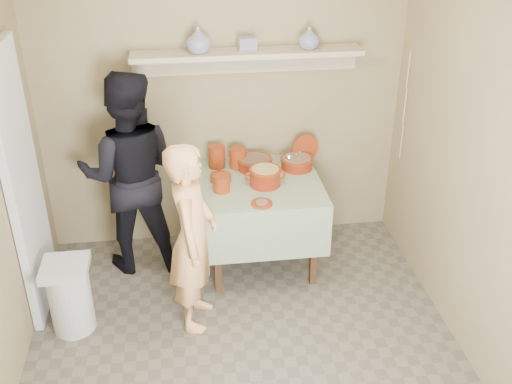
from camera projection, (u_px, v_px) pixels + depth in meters
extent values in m
plane|color=#615A4C|center=(249.00, 371.00, 4.00)|extent=(3.50, 3.50, 0.00)
cube|color=silver|center=(24.00, 187.00, 4.18)|extent=(0.06, 0.70, 2.00)
cylinder|color=maroon|center=(217.00, 157.00, 4.96)|extent=(0.14, 0.14, 0.19)
cylinder|color=maroon|center=(238.00, 158.00, 4.96)|extent=(0.14, 0.14, 0.17)
cylinder|color=maroon|center=(221.00, 183.00, 4.60)|extent=(0.13, 0.13, 0.13)
cylinder|color=maroon|center=(221.00, 178.00, 4.77)|extent=(0.17, 0.17, 0.05)
cylinder|color=maroon|center=(305.00, 148.00, 5.05)|extent=(0.23, 0.08, 0.23)
imported|color=navy|center=(309.00, 38.00, 4.62)|extent=(0.19, 0.19, 0.17)
imported|color=navy|center=(198.00, 40.00, 4.51)|extent=(0.24, 0.24, 0.20)
cube|color=navy|center=(247.00, 44.00, 4.60)|extent=(0.15, 0.12, 0.10)
imported|color=#F1AB68|center=(193.00, 238.00, 4.14)|extent=(0.43, 0.57, 1.42)
imported|color=black|center=(130.00, 174.00, 4.72)|extent=(0.83, 0.66, 1.67)
cube|color=#94845B|center=(222.00, 98.00, 4.91)|extent=(3.00, 0.02, 2.60)
cube|color=#94845B|center=(499.00, 185.00, 3.55)|extent=(0.02, 3.50, 2.60)
cube|color=#4C2D16|center=(217.00, 253.00, 4.60)|extent=(0.05, 0.05, 0.71)
cube|color=#4C2D16|center=(314.00, 246.00, 4.68)|extent=(0.05, 0.05, 0.71)
cube|color=#4C2D16|center=(211.00, 205.00, 5.26)|extent=(0.05, 0.05, 0.71)
cube|color=#4C2D16|center=(296.00, 199.00, 5.35)|extent=(0.05, 0.05, 0.71)
cube|color=#4C2D16|center=(260.00, 184.00, 4.79)|extent=(0.90, 0.90, 0.04)
cube|color=#21591E|center=(260.00, 181.00, 4.78)|extent=(0.96, 0.96, 0.01)
cube|color=#21591E|center=(268.00, 236.00, 4.47)|extent=(0.96, 0.01, 0.44)
cube|color=#21591E|center=(252.00, 178.00, 5.30)|extent=(0.96, 0.01, 0.44)
cube|color=#21591E|center=(201.00, 209.00, 4.83)|extent=(0.01, 0.96, 0.44)
cube|color=#21591E|center=(317.00, 201.00, 4.94)|extent=(0.01, 0.96, 0.44)
cylinder|color=#651A0D|center=(255.00, 164.00, 4.94)|extent=(0.28, 0.28, 0.09)
cylinder|color=maroon|center=(255.00, 159.00, 4.92)|extent=(0.30, 0.30, 0.01)
cylinder|color=brown|center=(255.00, 161.00, 4.93)|extent=(0.25, 0.25, 0.05)
cylinder|color=#651A0D|center=(297.00, 163.00, 4.96)|extent=(0.26, 0.26, 0.09)
cylinder|color=maroon|center=(297.00, 158.00, 4.94)|extent=(0.28, 0.28, 0.01)
cylinder|color=#8C6B54|center=(297.00, 160.00, 4.94)|extent=(0.23, 0.23, 0.05)
cylinder|color=silver|center=(297.00, 155.00, 4.78)|extent=(0.01, 0.22, 0.16)
sphere|color=silver|center=(289.00, 158.00, 4.91)|extent=(0.07, 0.07, 0.07)
cylinder|color=#651A0D|center=(265.00, 177.00, 4.68)|extent=(0.24, 0.24, 0.14)
cylinder|color=maroon|center=(265.00, 170.00, 4.65)|extent=(0.25, 0.25, 0.01)
cylinder|color=tan|center=(265.00, 171.00, 4.66)|extent=(0.21, 0.21, 0.05)
torus|color=maroon|center=(250.00, 177.00, 4.66)|extent=(0.09, 0.02, 0.09)
torus|color=maroon|center=(280.00, 175.00, 4.69)|extent=(0.09, 0.02, 0.09)
cylinder|color=maroon|center=(262.00, 203.00, 4.44)|extent=(0.16, 0.16, 0.02)
cylinder|color=#8C6B54|center=(262.00, 202.00, 4.43)|extent=(0.09, 0.09, 0.01)
cube|color=#BBAD8B|center=(247.00, 53.00, 4.62)|extent=(1.80, 0.25, 0.04)
cube|color=#BBAD8B|center=(246.00, 62.00, 4.77)|extent=(1.80, 0.02, 0.18)
cylinder|color=silver|center=(71.00, 300.00, 4.26)|extent=(0.30, 0.30, 0.50)
cube|color=silver|center=(65.00, 268.00, 4.13)|extent=(0.32, 0.32, 0.06)
cylinder|color=silver|center=(408.00, 70.00, 4.74)|extent=(0.01, 0.01, 0.30)
cylinder|color=silver|center=(405.00, 107.00, 4.86)|extent=(0.01, 0.01, 0.30)
cylinder|color=silver|center=(401.00, 142.00, 4.99)|extent=(0.01, 0.01, 0.30)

